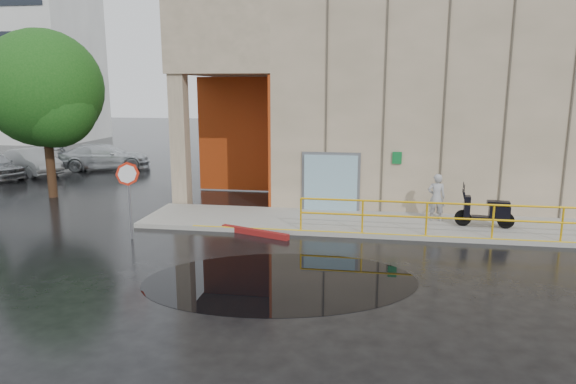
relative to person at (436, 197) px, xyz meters
name	(u,v)px	position (x,y,z in m)	size (l,w,h in m)	color
ground	(304,270)	(-3.78, -4.97, -0.94)	(120.00, 120.00, 0.00)	black
sidewalk	(443,227)	(0.22, -0.47, -0.87)	(20.00, 3.00, 0.15)	gray
building	(456,95)	(1.32, 6.01, 3.26)	(20.00, 10.17, 8.00)	gray
guardrail	(459,219)	(0.47, -1.82, -0.26)	(9.56, 0.06, 1.03)	#DFA50B
distant_building	(16,50)	(-31.78, 23.00, 6.56)	(12.00, 8.08, 15.00)	#BBBCB7
person	(436,197)	(0.00, 0.00, 0.00)	(0.58, 0.38, 1.58)	#9B9CA0
scooter	(486,203)	(1.46, -0.59, 0.01)	(1.83, 0.75, 1.39)	black
stop_sign	(128,183)	(-9.28, -3.16, 0.80)	(0.53, 0.53, 2.36)	slate
red_curb	(255,232)	(-5.69, -2.14, -0.85)	(2.40, 0.18, 0.18)	maroon
puddle	(280,281)	(-4.22, -5.82, -0.94)	(6.56, 4.04, 0.01)	black
car_b	(31,162)	(-19.78, 7.02, -0.27)	(1.42, 4.08, 1.34)	#BABABC
car_c	(105,157)	(-16.81, 9.17, -0.23)	(1.99, 4.89, 1.42)	silver
tree_near	(46,93)	(-15.13, 1.94, 3.34)	(4.69, 4.69, 6.81)	black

